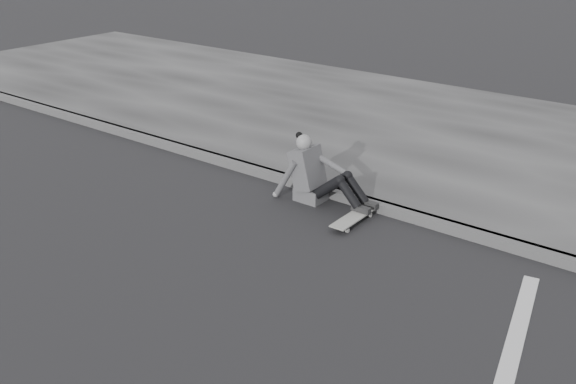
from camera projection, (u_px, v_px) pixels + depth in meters
name	position (u px, v px, depth m)	size (l,w,h in m)	color
ground	(201.00, 283.00, 6.47)	(80.00, 80.00, 0.00)	black
curb	(341.00, 195.00, 8.33)	(24.00, 0.16, 0.12)	#474747
sidewalk	(441.00, 136.00, 10.53)	(24.00, 6.00, 0.12)	#383838
skateboard	(354.00, 218.00, 7.69)	(0.20, 0.78, 0.09)	#A0A09A
seated_woman	(316.00, 175.00, 8.16)	(1.38, 0.46, 0.88)	#48484B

